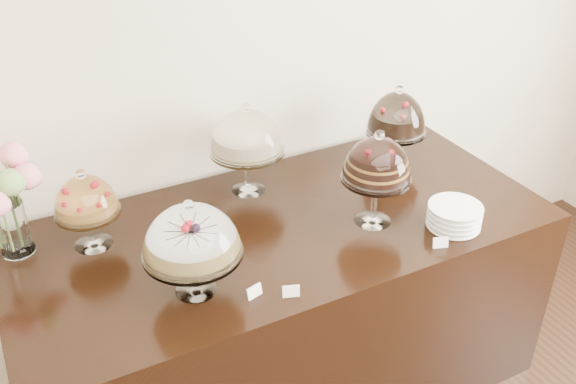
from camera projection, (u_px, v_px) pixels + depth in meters
name	position (u px, v px, depth m)	size (l,w,h in m)	color
wall_back	(217.00, 43.00, 2.70)	(5.00, 0.04, 3.00)	beige
display_counter	(283.00, 308.00, 2.84)	(2.20, 1.00, 0.90)	black
cake_stand_sugar_sponge	(191.00, 236.00, 2.14)	(0.34, 0.34, 0.37)	white
cake_stand_choco_layer	(377.00, 163.00, 2.49)	(0.28, 0.28, 0.41)	white
cake_stand_cheesecake	(247.00, 136.00, 2.71)	(0.32, 0.32, 0.41)	white
cake_stand_dark_choco	(397.00, 117.00, 2.93)	(0.28, 0.28, 0.39)	white
cake_stand_fruit_tart	(86.00, 200.00, 2.39)	(0.25, 0.25, 0.33)	white
flower_vase	(7.00, 197.00, 2.33)	(0.29, 0.29, 0.41)	white
plate_stack	(454.00, 216.00, 2.57)	(0.21, 0.21, 0.09)	white
price_card_left	(291.00, 291.00, 2.22)	(0.06, 0.01, 0.04)	white
price_card_right	(441.00, 243.00, 2.46)	(0.06, 0.01, 0.04)	white
price_card_extra	(254.00, 291.00, 2.22)	(0.06, 0.01, 0.04)	white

